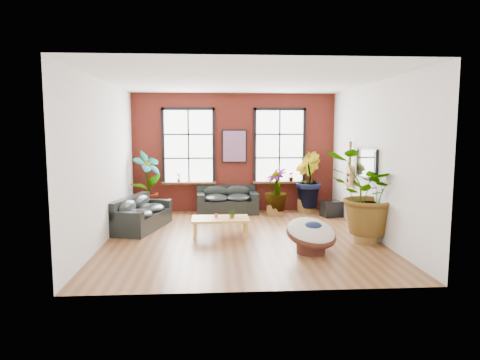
{
  "coord_description": "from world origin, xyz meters",
  "views": [
    {
      "loc": [
        -0.65,
        -9.46,
        2.45
      ],
      "look_at": [
        0.0,
        0.6,
        1.25
      ],
      "focal_mm": 32.0,
      "sensor_mm": 36.0,
      "label": 1
    }
  ],
  "objects_px": {
    "sofa_back": "(227,201)",
    "papasan_chair": "(311,234)",
    "sofa_left": "(140,214)",
    "coffee_table": "(220,220)"
  },
  "relations": [
    {
      "from": "sofa_back",
      "to": "papasan_chair",
      "type": "xyz_separation_m",
      "value": [
        1.53,
        -4.2,
        0.02
      ]
    },
    {
      "from": "sofa_left",
      "to": "papasan_chair",
      "type": "height_order",
      "value": "sofa_left"
    },
    {
      "from": "sofa_back",
      "to": "coffee_table",
      "type": "bearing_deg",
      "value": -98.61
    },
    {
      "from": "sofa_back",
      "to": "coffee_table",
      "type": "relative_size",
      "value": 1.37
    },
    {
      "from": "sofa_back",
      "to": "coffee_table",
      "type": "xyz_separation_m",
      "value": [
        -0.25,
        -2.7,
        0.01
      ]
    },
    {
      "from": "sofa_left",
      "to": "sofa_back",
      "type": "bearing_deg",
      "value": -34.95
    },
    {
      "from": "sofa_back",
      "to": "coffee_table",
      "type": "height_order",
      "value": "sofa_back"
    },
    {
      "from": "sofa_back",
      "to": "papasan_chair",
      "type": "height_order",
      "value": "sofa_back"
    },
    {
      "from": "papasan_chair",
      "to": "coffee_table",
      "type": "bearing_deg",
      "value": 120.23
    },
    {
      "from": "sofa_left",
      "to": "coffee_table",
      "type": "height_order",
      "value": "sofa_left"
    }
  ]
}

